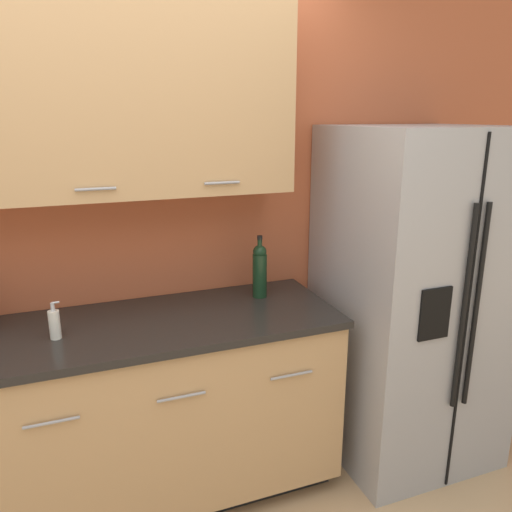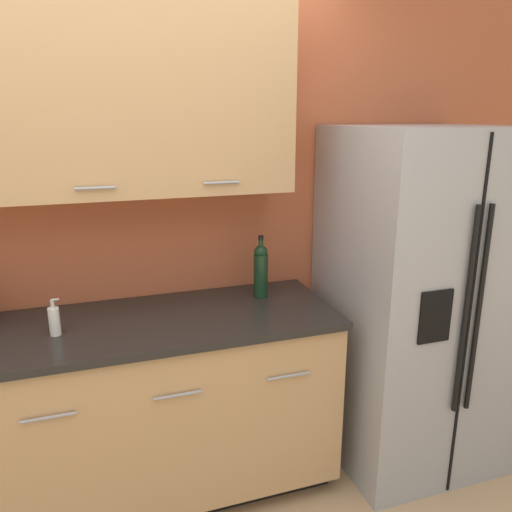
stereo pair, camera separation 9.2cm
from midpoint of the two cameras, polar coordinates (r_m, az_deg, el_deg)
name	(u,v)px [view 2 (the right image)]	position (r m, az deg, el deg)	size (l,w,h in m)	color
wall_back	(94,194)	(2.44, -17.01, 6.84)	(10.00, 0.39, 2.60)	#BC5B38
counter_unit	(115,414)	(2.51, -14.75, -17.11)	(2.07, 0.64, 0.93)	black
refrigerator	(414,300)	(2.76, 18.57, -4.79)	(0.82, 0.81, 1.77)	#9E9EA0
wine_bottle	(261,270)	(2.49, 1.60, -1.57)	(0.07, 0.07, 0.32)	black
soap_dispenser	(54,321)	(2.24, -20.96, -6.92)	(0.05, 0.05, 0.16)	silver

